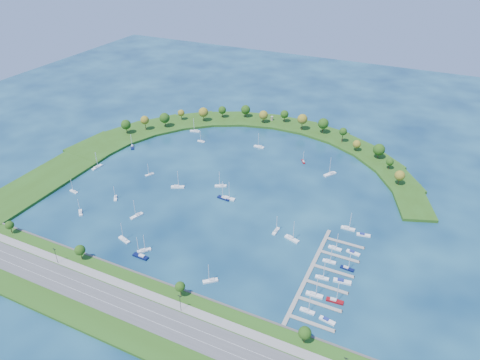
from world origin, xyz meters
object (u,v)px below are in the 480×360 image
at_px(dock_system, 322,276).
at_px(moored_boat_17, 259,146).
at_px(moored_boat_19, 80,212).
at_px(docked_boat_2, 314,294).
at_px(moored_boat_8, 141,256).
at_px(moored_boat_15, 74,191).
at_px(moored_boat_21, 150,174).
at_px(moored_boat_0, 221,185).
at_px(moored_boat_1, 201,141).
at_px(moored_boat_7, 330,174).
at_px(moored_boat_13, 303,161).
at_px(docked_boat_0, 307,310).
at_px(docked_boat_11, 363,235).
at_px(moored_boat_16, 210,280).
at_px(moored_boat_14, 228,198).
at_px(moored_boat_11, 137,215).
at_px(moored_boat_5, 124,239).
at_px(docked_boat_3, 335,300).
at_px(docked_boat_9, 353,253).
at_px(docked_boat_8, 335,248).
at_px(moored_boat_12, 276,231).
at_px(docked_boat_10, 348,228).
at_px(harbor_tower, 272,118).
at_px(moored_boat_18, 132,147).
at_px(moored_boat_9, 224,198).
at_px(moored_boat_6, 292,238).
at_px(docked_boat_5, 342,281).
at_px(docked_boat_4, 322,277).
at_px(moored_boat_20, 97,167).
at_px(docked_boat_1, 327,320).
at_px(moored_boat_4, 144,250).
at_px(docked_boat_7, 347,268).
at_px(moored_boat_10, 115,198).

distance_m(dock_system, moored_boat_17, 155.87).
distance_m(moored_boat_19, docked_boat_2, 159.61).
relative_size(moored_boat_8, moored_boat_15, 1.38).
bearing_deg(moored_boat_21, moored_boat_0, 127.51).
height_order(moored_boat_1, moored_boat_7, moored_boat_7).
distance_m(moored_boat_13, docked_boat_0, 153.09).
bearing_deg(dock_system, docked_boat_11, 74.42).
relative_size(moored_boat_13, moored_boat_16, 0.78).
bearing_deg(moored_boat_14, moored_boat_11, -138.87).
bearing_deg(moored_boat_11, moored_boat_5, 37.45).
xyz_separation_m(dock_system, docked_boat_3, (10.71, -14.58, 0.58)).
distance_m(moored_boat_14, docked_boat_9, 92.39).
relative_size(docked_boat_8, docked_boat_9, 1.41).
bearing_deg(moored_boat_12, docked_boat_10, -58.78).
xyz_separation_m(harbor_tower, moored_boat_15, (-80.82, -172.22, -3.22)).
xyz_separation_m(moored_boat_7, moored_boat_18, (-161.91, -26.90, -0.08)).
xyz_separation_m(moored_boat_9, moored_boat_14, (2.74, 1.11, 0.01)).
distance_m(moored_boat_0, docked_boat_2, 117.34).
bearing_deg(moored_boat_17, moored_boat_8, 88.82).
bearing_deg(moored_boat_17, moored_boat_9, 97.44).
height_order(dock_system, moored_boat_6, moored_boat_6).
xyz_separation_m(moored_boat_0, moored_boat_18, (-95.39, 22.82, 0.01)).
relative_size(moored_boat_7, docked_boat_5, 1.55).
xyz_separation_m(dock_system, moored_boat_21, (-147.41, 49.37, 0.50)).
height_order(docked_boat_4, docked_boat_8, docked_boat_8).
bearing_deg(docked_boat_0, moored_boat_19, 175.93).
height_order(moored_boat_20, docked_boat_1, moored_boat_20).
distance_m(moored_boat_4, docked_boat_9, 120.82).
bearing_deg(moored_boat_7, docked_boat_11, 65.11).
relative_size(moored_boat_1, moored_boat_19, 0.93).
bearing_deg(moored_boat_21, moored_boat_19, 17.62).
distance_m(moored_boat_18, docked_boat_8, 195.30).
bearing_deg(moored_boat_11, docked_boat_3, 101.15).
bearing_deg(moored_boat_1, docked_boat_7, 144.72).
relative_size(moored_boat_8, docked_boat_10, 1.12).
relative_size(moored_boat_12, docked_boat_2, 0.87).
bearing_deg(moored_boat_12, moored_boat_13, 10.47).
xyz_separation_m(moored_boat_0, moored_boat_8, (-6.16, -86.84, 0.06)).
xyz_separation_m(moored_boat_10, moored_boat_15, (-31.78, -6.05, 0.00)).
distance_m(docked_boat_0, docked_boat_2, 11.72).
relative_size(moored_boat_15, moored_boat_16, 0.85).
height_order(moored_boat_9, moored_boat_11, moored_boat_9).
xyz_separation_m(moored_boat_12, docked_boat_4, (37.04, -27.11, -0.01)).
distance_m(moored_boat_4, moored_boat_12, 79.82).
height_order(docked_boat_0, docked_boat_2, docked_boat_2).
distance_m(moored_boat_8, docked_boat_3, 109.58).
relative_size(docked_boat_4, docked_boat_7, 0.97).
distance_m(moored_boat_6, moored_boat_14, 58.83).
distance_m(harbor_tower, moored_boat_16, 213.64).
relative_size(harbor_tower, docked_boat_9, 0.50).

